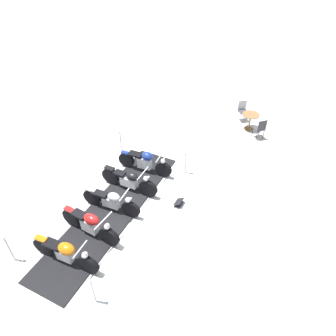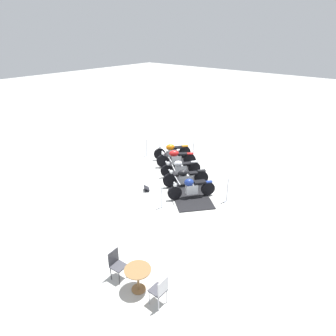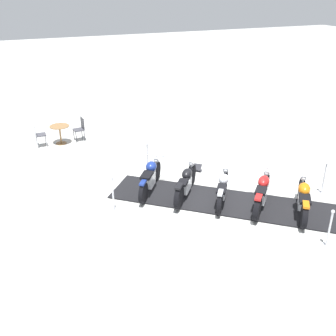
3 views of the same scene
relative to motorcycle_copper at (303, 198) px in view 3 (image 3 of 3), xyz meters
The scene contains 15 objects.
ground_plane 2.29m from the motorcycle_copper, 39.06° to the right, with size 80.00×80.00×0.00m, color silver.
display_platform 2.29m from the motorcycle_copper, 39.06° to the right, with size 6.68×1.56×0.04m, color black.
motorcycle_copper is the anchor object (origin of this frame).
motorcycle_maroon 1.12m from the motorcycle_copper, 39.85° to the right, with size 1.57×1.64×0.98m.
motorcycle_chrome 2.24m from the motorcycle_copper, 39.70° to the right, with size 1.31×1.75×0.93m.
motorcycle_black 3.36m from the motorcycle_copper, 39.81° to the right, with size 1.49×1.78×0.98m.
motorcycle_navy 4.48m from the motorcycle_copper, 39.76° to the right, with size 1.40×1.82×0.92m.
stanchion_right_rear 5.27m from the motorcycle_copper, 55.03° to the right, with size 0.32×0.32×1.02m.
stanchion_left_rear 5.28m from the motorcycle_copper, 23.88° to the right, with size 0.31×0.31×1.13m.
stanchion_right_front 1.52m from the motorcycle_copper, 153.09° to the right, with size 0.30×0.30×1.06m.
stanchion_left_front 1.57m from the motorcycle_copper, 72.91° to the left, with size 0.29×0.29×1.05m.
info_placard 3.96m from the motorcycle_copper, 67.80° to the right, with size 0.44×0.43×0.22m.
cafe_table 9.64m from the motorcycle_copper, 56.21° to the right, with size 0.76×0.76×0.75m.
cafe_chair_near_table 10.11m from the motorcycle_copper, 52.32° to the right, with size 0.40×0.40×0.95m.
cafe_chair_across_table 9.27m from the motorcycle_copper, 60.70° to the right, with size 0.43×0.43×0.94m.
Camera 3 is at (5.44, 8.85, 5.94)m, focal length 42.71 mm.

